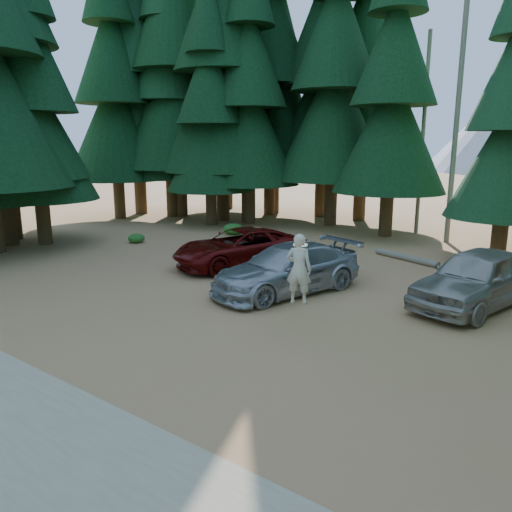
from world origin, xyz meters
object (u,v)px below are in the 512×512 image
at_px(frisbee_player, 299,269).
at_px(log_left, 301,252).
at_px(silver_minivan_right, 477,278).
at_px(silver_minivan_center, 287,269).
at_px(red_pickup, 240,248).
at_px(log_mid, 406,258).

bearing_deg(frisbee_player, log_left, -75.32).
bearing_deg(frisbee_player, silver_minivan_right, -142.69).
xyz_separation_m(silver_minivan_right, log_left, (-7.61, 2.65, -0.70)).
relative_size(silver_minivan_center, silver_minivan_right, 1.05).
xyz_separation_m(red_pickup, frisbee_player, (5.20, -4.16, 0.82)).
bearing_deg(frisbee_player, log_mid, -103.97).
distance_m(silver_minivan_center, frisbee_player, 3.16).
relative_size(silver_minivan_center, log_mid, 1.68).
distance_m(silver_minivan_right, log_left, 8.09).
bearing_deg(silver_minivan_right, silver_minivan_center, -144.07).
xyz_separation_m(silver_minivan_center, frisbee_player, (1.91, -2.39, 0.79)).
relative_size(frisbee_player, log_mid, 0.59).
xyz_separation_m(frisbee_player, log_left, (-4.32, 7.14, -1.40)).
bearing_deg(silver_minivan_center, silver_minivan_right, 39.07).
relative_size(red_pickup, silver_minivan_center, 1.01).
relative_size(silver_minivan_right, frisbee_player, 2.73).
distance_m(silver_minivan_center, silver_minivan_right, 5.61).
bearing_deg(log_left, silver_minivan_right, -47.06).
bearing_deg(silver_minivan_right, red_pickup, -163.83).
relative_size(silver_minivan_center, frisbee_player, 2.86).
bearing_deg(red_pickup, log_left, 95.46).
relative_size(red_pickup, frisbee_player, 2.87).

